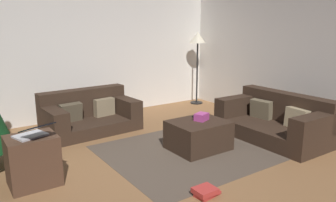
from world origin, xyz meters
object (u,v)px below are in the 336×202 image
object	(u,v)px
tv_remote	(197,117)
side_table	(33,161)
book_stack	(206,192)
corner_lamp	(198,43)
couch_left	(89,115)
couch_right	(276,121)
laptop	(33,132)
ottoman	(198,135)
gift_box	(202,117)

from	to	relation	value
tv_remote	side_table	distance (m)	2.29
tv_remote	side_table	xyz separation A→B (m)	(-2.29, 0.06, -0.14)
side_table	book_stack	size ratio (longest dim) A/B	1.96
tv_remote	corner_lamp	world-z (taller)	corner_lamp
couch_left	corner_lamp	xyz separation A→B (m)	(2.76, 0.49, 1.10)
couch_right	laptop	bearing A→B (deg)	83.21
couch_right	ottoman	size ratio (longest dim) A/B	2.16
tv_remote	laptop	world-z (taller)	laptop
gift_box	couch_left	bearing A→B (deg)	121.21
tv_remote	book_stack	size ratio (longest dim) A/B	0.56
gift_box	side_table	bearing A→B (deg)	175.18
tv_remote	book_stack	world-z (taller)	tv_remote
book_stack	couch_left	bearing A→B (deg)	93.53
couch_left	side_table	world-z (taller)	couch_left
laptop	corner_lamp	size ratio (longest dim) A/B	0.29
couch_right	ottoman	xyz separation A→B (m)	(-1.31, 0.32, -0.07)
tv_remote	ottoman	bearing A→B (deg)	-140.64
book_stack	couch_right	bearing A→B (deg)	19.79
corner_lamp	couch_left	bearing A→B (deg)	-169.91
gift_box	laptop	xyz separation A→B (m)	(-2.24, 0.13, 0.16)
couch_left	ottoman	size ratio (longest dim) A/B	1.97
tv_remote	side_table	size ratio (longest dim) A/B	0.29
side_table	laptop	size ratio (longest dim) A/B	1.19
ottoman	tv_remote	bearing A→B (deg)	56.51
couch_left	couch_right	world-z (taller)	couch_right
laptop	book_stack	bearing A→B (deg)	-41.61
laptop	ottoman	bearing A→B (deg)	-4.07
couch_right	tv_remote	distance (m)	1.31
corner_lamp	side_table	bearing A→B (deg)	-153.33
gift_box	book_stack	xyz separation A→B (m)	(-0.86, -1.10, -0.42)
couch_right	laptop	xyz separation A→B (m)	(-3.48, 0.47, 0.35)
couch_right	book_stack	distance (m)	2.25
laptop	book_stack	xyz separation A→B (m)	(1.38, -1.23, -0.57)
ottoman	book_stack	bearing A→B (deg)	-126.35
gift_box	corner_lamp	world-z (taller)	corner_lamp
couch_right	tv_remote	world-z (taller)	couch_right
side_table	laptop	distance (m)	0.34
corner_lamp	gift_box	bearing A→B (deg)	-128.25
ottoman	tv_remote	distance (m)	0.28
gift_box	corner_lamp	size ratio (longest dim) A/B	0.12
couch_right	ottoman	bearing A→B (deg)	77.35
couch_left	corner_lamp	distance (m)	3.01
ottoman	book_stack	xyz separation A→B (m)	(-0.79, -1.07, -0.16)
couch_right	corner_lamp	distance (m)	2.80
tv_remote	side_table	bearing A→B (deg)	161.29
tv_remote	laptop	xyz separation A→B (m)	(-2.27, 0.00, 0.20)
book_stack	tv_remote	bearing A→B (deg)	53.99
couch_right	couch_left	bearing A→B (deg)	49.01
ottoman	laptop	distance (m)	2.22
ottoman	couch_left	bearing A→B (deg)	119.16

